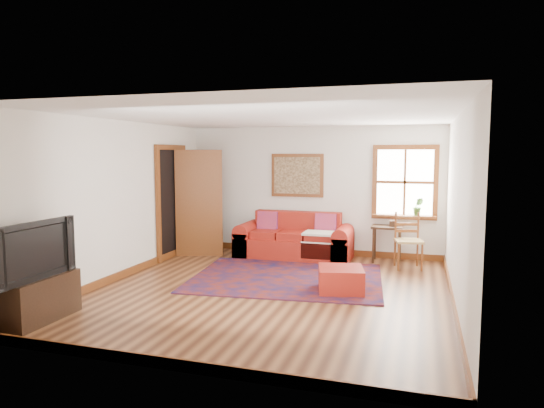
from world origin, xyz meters
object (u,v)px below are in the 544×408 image
(red_ottoman, at_px, (341,280))
(side_table, at_px, (387,232))
(red_leather_sofa, at_px, (295,242))
(ladder_back_chair, at_px, (408,238))
(media_cabinet, at_px, (38,298))

(red_ottoman, bearing_deg, side_table, 64.30)
(red_leather_sofa, bearing_deg, red_ottoman, -59.59)
(red_ottoman, distance_m, ladder_back_chair, 2.06)
(media_cabinet, bearing_deg, side_table, 49.78)
(ladder_back_chair, distance_m, media_cabinet, 5.80)
(red_leather_sofa, relative_size, red_ottoman, 3.50)
(red_leather_sofa, distance_m, red_ottoman, 2.42)
(side_table, distance_m, ladder_back_chair, 0.51)
(side_table, xyz_separation_m, media_cabinet, (-3.74, -4.42, -0.28))
(red_leather_sofa, relative_size, media_cabinet, 2.24)
(red_ottoman, xyz_separation_m, media_cabinet, (-3.25, -2.24, 0.09))
(media_cabinet, bearing_deg, ladder_back_chair, 44.69)
(ladder_back_chair, bearing_deg, media_cabinet, -135.31)
(red_ottoman, relative_size, side_table, 0.94)
(red_leather_sofa, xyz_separation_m, ladder_back_chair, (2.09, -0.26, 0.24))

